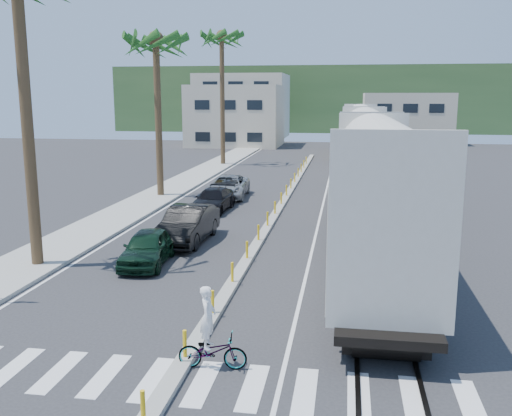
{
  "coord_description": "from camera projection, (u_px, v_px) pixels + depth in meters",
  "views": [
    {
      "loc": [
        3.88,
        -13.91,
        6.6
      ],
      "look_at": [
        0.19,
        9.14,
        2.0
      ],
      "focal_mm": 40.0,
      "sensor_mm": 36.0,
      "label": 1
    }
  ],
  "objects": [
    {
      "name": "freight_train",
      "position": [
        363.0,
        150.0,
        39.73
      ],
      "size": [
        3.0,
        60.94,
        5.85
      ],
      "color": "beige",
      "rests_on": "ground"
    },
    {
      "name": "car_third",
      "position": [
        213.0,
        200.0,
        33.07
      ],
      "size": [
        2.35,
        4.74,
        1.32
      ],
      "primitive_type": "imported",
      "rotation": [
        0.0,
        0.0,
        -0.06
      ],
      "color": "black",
      "rests_on": "ground"
    },
    {
      "name": "cyclist",
      "position": [
        211.0,
        342.0,
        13.93
      ],
      "size": [
        0.8,
        1.78,
        2.11
      ],
      "rotation": [
        0.0,
        0.0,
        1.63
      ],
      "color": "#9EA0A5",
      "rests_on": "ground"
    },
    {
      "name": "crosswalk",
      "position": [
        174.0,
        381.0,
        13.41
      ],
      "size": [
        14.0,
        2.2,
        0.01
      ],
      "primitive_type": "cube",
      "color": "silver",
      "rests_on": "ground"
    },
    {
      "name": "lane_markings",
      "position": [
        259.0,
        192.0,
        39.9
      ],
      "size": [
        9.42,
        90.0,
        0.01
      ],
      "color": "silver",
      "rests_on": "ground"
    },
    {
      "name": "car_rear",
      "position": [
        228.0,
        187.0,
        37.58
      ],
      "size": [
        2.97,
        5.48,
        1.45
      ],
      "primitive_type": "imported",
      "rotation": [
        0.0,
        0.0,
        0.05
      ],
      "color": "#9B9EA0",
      "rests_on": "ground"
    },
    {
      "name": "rails",
      "position": [
        362.0,
        187.0,
        41.7
      ],
      "size": [
        1.56,
        100.0,
        0.06
      ],
      "color": "black",
      "rests_on": "ground"
    },
    {
      "name": "median",
      "position": [
        281.0,
        205.0,
        34.67
      ],
      "size": [
        0.45,
        60.0,
        0.85
      ],
      "color": "gray",
      "rests_on": "ground"
    },
    {
      "name": "buildings",
      "position": [
        279.0,
        111.0,
        84.92
      ],
      "size": [
        38.0,
        27.0,
        10.0
      ],
      "color": "beige",
      "rests_on": "ground"
    },
    {
      "name": "sidewalk",
      "position": [
        172.0,
        189.0,
        40.87
      ],
      "size": [
        3.0,
        90.0,
        0.15
      ],
      "primitive_type": "cube",
      "color": "gray",
      "rests_on": "ground"
    },
    {
      "name": "ground",
      "position": [
        196.0,
        345.0,
        15.35
      ],
      "size": [
        140.0,
        140.0,
        0.0
      ],
      "primitive_type": "plane",
      "color": "#28282B",
      "rests_on": "ground"
    },
    {
      "name": "hillside",
      "position": [
        329.0,
        99.0,
        111.07
      ],
      "size": [
        80.0,
        20.0,
        12.0
      ],
      "primitive_type": "cube",
      "color": "#385628",
      "rests_on": "ground"
    },
    {
      "name": "car_lead",
      "position": [
        147.0,
        247.0,
        22.6
      ],
      "size": [
        2.31,
        4.33,
        1.38
      ],
      "primitive_type": "imported",
      "rotation": [
        0.0,
        0.0,
        0.08
      ],
      "color": "black",
      "rests_on": "ground"
    },
    {
      "name": "palm_trees",
      "position": [
        162.0,
        29.0,
        36.51
      ],
      "size": [
        3.5,
        37.2,
        13.75
      ],
      "color": "brown",
      "rests_on": "ground"
    },
    {
      "name": "car_second",
      "position": [
        188.0,
        225.0,
        26.03
      ],
      "size": [
        2.07,
        5.12,
        1.65
      ],
      "primitive_type": "imported",
      "rotation": [
        0.0,
        0.0,
        -0.03
      ],
      "color": "black",
      "rests_on": "ground"
    }
  ]
}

